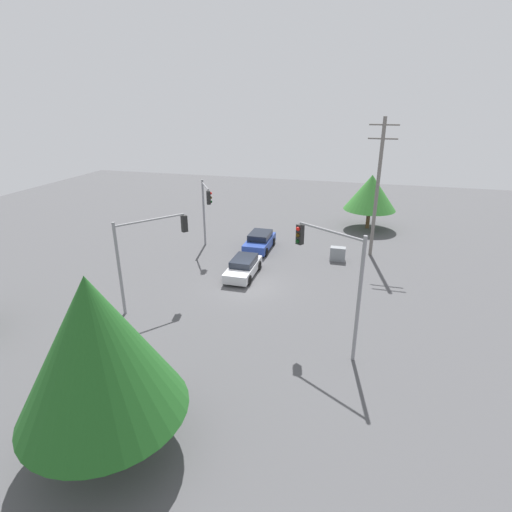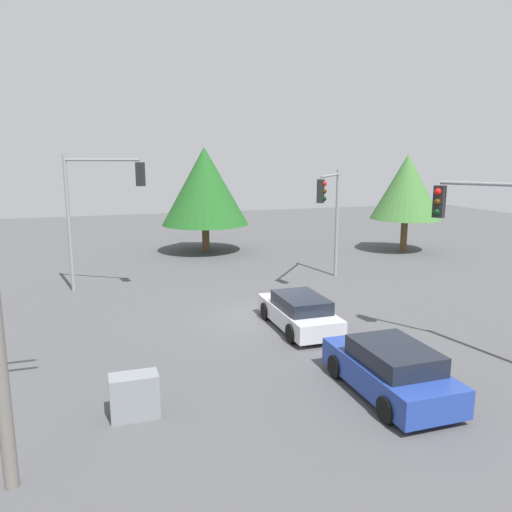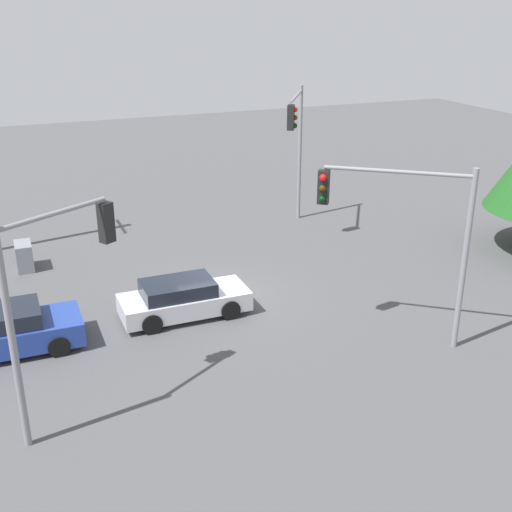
{
  "view_description": "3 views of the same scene",
  "coord_description": "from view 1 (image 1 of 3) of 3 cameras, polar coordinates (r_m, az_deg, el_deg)",
  "views": [
    {
      "loc": [
        -7.23,
        24.25,
        12.12
      ],
      "look_at": [
        -0.19,
        -1.48,
        1.65
      ],
      "focal_mm": 28.0,
      "sensor_mm": 36.0,
      "label": 1
    },
    {
      "loc": [
        -6.4,
        -18.19,
        6.39
      ],
      "look_at": [
        -0.13,
        0.86,
        2.41
      ],
      "focal_mm": 35.0,
      "sensor_mm": 36.0,
      "label": 2
    },
    {
      "loc": [
        20.2,
        -6.76,
        10.19
      ],
      "look_at": [
        1.38,
        0.94,
        2.08
      ],
      "focal_mm": 45.0,
      "sensor_mm": 36.0,
      "label": 3
    }
  ],
  "objects": [
    {
      "name": "ground_plane",
      "position": [
        28.06,
        -1.18,
        -4.16
      ],
      "size": [
        80.0,
        80.0,
        0.0
      ],
      "primitive_type": "plane",
      "color": "#4C4C4F"
    },
    {
      "name": "sedan_blue",
      "position": [
        34.51,
        0.53,
        2.11
      ],
      "size": [
        2.04,
        4.36,
        1.45
      ],
      "color": "#233D93",
      "rests_on": "ground_plane"
    },
    {
      "name": "sedan_silver",
      "position": [
        29.35,
        -1.83,
        -1.59
      ],
      "size": [
        1.9,
        4.41,
        1.33
      ],
      "color": "silver",
      "rests_on": "ground_plane"
    },
    {
      "name": "traffic_signal_main",
      "position": [
        33.73,
        -7.19,
        7.29
      ],
      "size": [
        1.91,
        2.91,
        5.83
      ],
      "rotation": [
        0.0,
        0.0,
        2.11
      ],
      "color": "gray",
      "rests_on": "ground_plane"
    },
    {
      "name": "traffic_signal_cross",
      "position": [
        19.77,
        11.1,
        -1.77
      ],
      "size": [
        3.54,
        2.34,
        6.52
      ],
      "rotation": [
        0.0,
        0.0,
        -0.56
      ],
      "color": "gray",
      "rests_on": "ground_plane"
    },
    {
      "name": "traffic_signal_aux",
      "position": [
        24.74,
        -15.2,
        1.52
      ],
      "size": [
        2.96,
        3.76,
        5.77
      ],
      "rotation": [
        0.0,
        0.0,
        4.06
      ],
      "color": "gray",
      "rests_on": "ground_plane"
    },
    {
      "name": "utility_pole_tall",
      "position": [
        33.23,
        16.98,
        9.54
      ],
      "size": [
        2.2,
        0.28,
        10.99
      ],
      "color": "slate",
      "rests_on": "ground_plane"
    },
    {
      "name": "electrical_cabinet",
      "position": [
        32.74,
        11.59,
        0.3
      ],
      "size": [
        1.19,
        0.64,
        1.12
      ],
      "primitive_type": "cube",
      "color": "gray",
      "rests_on": "ground_plane"
    },
    {
      "name": "tree_far",
      "position": [
        14.56,
        -21.91,
        -11.94
      ],
      "size": [
        5.83,
        5.83,
        7.07
      ],
      "color": "brown",
      "rests_on": "ground_plane"
    },
    {
      "name": "tree_behind",
      "position": [
        41.15,
        16.09,
        8.72
      ],
      "size": [
        5.08,
        5.08,
        5.37
      ],
      "color": "brown",
      "rests_on": "ground_plane"
    }
  ]
}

